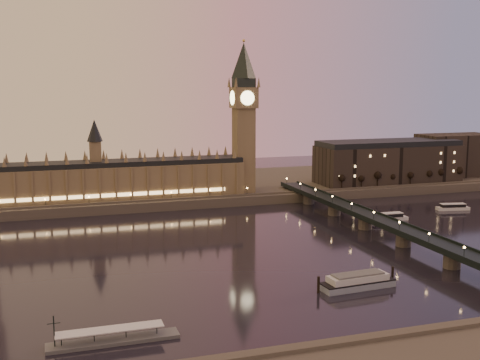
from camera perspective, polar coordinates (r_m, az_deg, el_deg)
name	(u,v)px	position (r m, az deg, el deg)	size (l,w,h in m)	color
ground	(216,252)	(292.63, -2.31, -6.81)	(700.00, 700.00, 0.00)	black
far_embankment	(195,187)	(455.33, -4.26, -0.70)	(560.00, 130.00, 6.00)	#423D35
palace_of_westminster	(106,176)	(398.12, -12.63, 0.42)	(180.00, 26.62, 52.00)	brown
big_ben	(244,108)	(413.30, 0.35, 6.83)	(17.68, 17.68, 104.00)	brown
westminster_bridge	(383,227)	(327.03, 13.38, -4.35)	(13.20, 260.00, 15.30)	black
city_block	(411,159)	(487.92, 15.90, 1.91)	(155.00, 45.00, 34.00)	black
bare_tree_0	(341,178)	(434.10, 9.59, 0.15)	(5.12, 5.12, 10.41)	black
bare_tree_1	(359,177)	(440.82, 11.24, 0.24)	(5.12, 5.12, 10.41)	black
bare_tree_2	(377,177)	(447.90, 12.84, 0.32)	(5.12, 5.12, 10.41)	black
bare_tree_3	(394,176)	(455.32, 14.38, 0.40)	(5.12, 5.12, 10.41)	black
bare_tree_4	(411,175)	(463.07, 15.88, 0.48)	(5.12, 5.12, 10.41)	black
bare_tree_5	(427,174)	(471.12, 17.33, 0.56)	(5.12, 5.12, 10.41)	black
bare_tree_6	(443,173)	(479.46, 18.73, 0.63)	(5.12, 5.12, 10.41)	black
bare_tree_7	(459,172)	(488.08, 20.08, 0.70)	(5.12, 5.12, 10.41)	black
cruise_boat_b	(387,217)	(367.95, 13.79, -3.44)	(25.01, 7.26, 4.57)	silver
cruise_boat_c	(453,207)	(410.79, 19.53, -2.44)	(21.74, 9.65, 4.21)	silver
moored_barge	(358,281)	(245.92, 11.10, -9.41)	(35.44, 10.84, 6.51)	#8492A8
pontoon_pier	(113,339)	(198.45, -11.96, -14.53)	(41.05, 6.84, 10.95)	#595B5E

